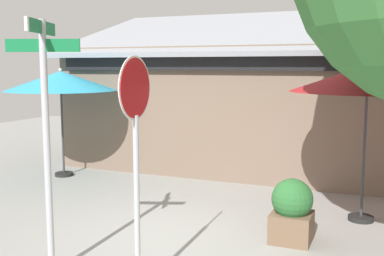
# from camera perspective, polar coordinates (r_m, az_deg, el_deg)

# --- Properties ---
(ground_plane) EXTENTS (28.00, 28.00, 0.10)m
(ground_plane) POSITION_cam_1_polar(r_m,az_deg,el_deg) (7.72, -1.91, -13.42)
(ground_plane) COLOR gray
(cafe_building) EXTENTS (9.13, 5.00, 4.37)m
(cafe_building) POSITION_cam_1_polar(r_m,az_deg,el_deg) (13.07, 5.81, 3.00)
(cafe_building) COLOR #705B4C
(cafe_building) RESTS_ON ground
(street_sign_post) EXTENTS (0.88, 0.93, 3.28)m
(street_sign_post) POSITION_cam_1_polar(r_m,az_deg,el_deg) (6.21, -17.29, 0.70)
(street_sign_post) COLOR #A8AAB2
(street_sign_post) RESTS_ON ground
(stop_sign) EXTENTS (0.07, 0.74, 2.83)m
(stop_sign) POSITION_cam_1_polar(r_m,az_deg,el_deg) (5.48, -6.84, -0.43)
(stop_sign) COLOR #A8AAB2
(stop_sign) RESTS_ON ground
(patio_umbrella_teal_left) EXTENTS (2.70, 2.70, 2.65)m
(patio_umbrella_teal_left) POSITION_cam_1_polar(r_m,az_deg,el_deg) (11.88, -15.61, 5.45)
(patio_umbrella_teal_left) COLOR black
(patio_umbrella_teal_left) RESTS_ON ground
(patio_umbrella_crimson_center) EXTENTS (2.62, 2.62, 2.80)m
(patio_umbrella_crimson_center) POSITION_cam_1_polar(r_m,az_deg,el_deg) (8.57, 20.48, 5.56)
(patio_umbrella_crimson_center) COLOR black
(patio_umbrella_crimson_center) RESTS_ON ground
(sidewalk_planter) EXTENTS (0.64, 0.64, 0.99)m
(sidewalk_planter) POSITION_cam_1_polar(r_m,az_deg,el_deg) (7.55, 12.00, -9.72)
(sidewalk_planter) COLOR brown
(sidewalk_planter) RESTS_ON ground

